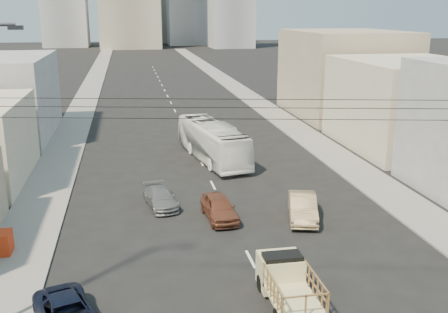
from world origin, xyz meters
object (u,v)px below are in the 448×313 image
object	(u,v)px
flatbed_pickup	(288,280)
sedan_grey	(161,198)
city_bus	(212,141)
sedan_brown	(219,208)
sedan_tan	(303,207)

from	to	relation	value
flatbed_pickup	sedan_grey	distance (m)	13.52
flatbed_pickup	city_bus	world-z (taller)	city_bus
flatbed_pickup	sedan_brown	world-z (taller)	flatbed_pickup
city_bus	sedan_brown	size ratio (longest dim) A/B	2.76
city_bus	sedan_brown	distance (m)	13.26
sedan_tan	sedan_brown	bearing A→B (deg)	-175.69
sedan_brown	city_bus	bearing A→B (deg)	78.24
sedan_brown	flatbed_pickup	bearing A→B (deg)	-87.23
flatbed_pickup	sedan_brown	xyz separation A→B (m)	(-1.24, 9.96, -0.38)
sedan_brown	sedan_tan	bearing A→B (deg)	-14.91
sedan_tan	city_bus	bearing A→B (deg)	118.03
sedan_brown	sedan_tan	world-z (taller)	sedan_tan
city_bus	sedan_tan	size ratio (longest dim) A/B	2.53
flatbed_pickup	city_bus	size ratio (longest dim) A/B	0.38
city_bus	sedan_grey	size ratio (longest dim) A/B	2.83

